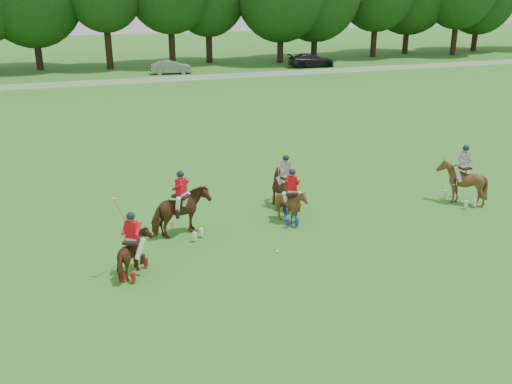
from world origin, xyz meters
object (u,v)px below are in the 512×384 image
object	(u,v)px
polo_red_c	(291,204)
car_mid	(171,67)
polo_red_b	(182,213)
polo_stripe_b	(461,182)
car_right	(311,60)
polo_stripe_a	(285,189)
polo_red_a	(134,253)
polo_ball	(277,251)

from	to	relation	value
polo_red_c	car_mid	bearing A→B (deg)	86.27
polo_red_b	polo_stripe_b	world-z (taller)	polo_stripe_b
car_right	polo_red_b	distance (m)	43.93
polo_stripe_a	polo_red_a	bearing A→B (deg)	-149.21
car_right	polo_stripe_a	bearing A→B (deg)	157.68
polo_stripe_a	polo_stripe_b	xyz separation A→B (m)	(6.98, -1.86, 0.13)
polo_red_a	car_mid	bearing A→B (deg)	77.98
polo_red_c	polo_stripe_a	world-z (taller)	polo_stripe_a
polo_red_c	polo_stripe_a	xyz separation A→B (m)	(0.35, 1.56, 0.03)
car_right	polo_red_a	xyz separation A→B (m)	(-23.67, -40.61, 0.03)
polo_stripe_a	polo_ball	xyz separation A→B (m)	(-1.75, -3.80, -0.74)
car_right	polo_stripe_b	bearing A→B (deg)	167.95
polo_red_b	car_mid	bearing A→B (deg)	80.15
polo_red_c	polo_stripe_b	bearing A→B (deg)	-2.41
polo_red_c	polo_stripe_a	bearing A→B (deg)	77.30
car_right	polo_red_b	world-z (taller)	polo_red_b
polo_red_b	polo_stripe_b	xyz separation A→B (m)	(11.47, -0.39, 0.01)
car_mid	car_right	bearing A→B (deg)	-84.84
polo_ball	car_mid	bearing A→B (deg)	84.52
car_right	polo_stripe_b	xyz separation A→B (m)	(-10.19, -38.60, 0.19)
polo_red_a	car_right	bearing A→B (deg)	59.76
polo_red_b	polo_ball	size ratio (longest dim) A/B	27.36
polo_red_b	polo_stripe_a	bearing A→B (deg)	18.19
polo_red_a	polo_stripe_a	size ratio (longest dim) A/B	1.21
car_mid	car_right	size ratio (longest dim) A/B	0.80
car_mid	polo_red_c	xyz separation A→B (m)	(-2.50, -38.29, 0.10)
polo_stripe_a	polo_red_b	bearing A→B (deg)	-161.81
car_right	polo_stripe_b	size ratio (longest dim) A/B	2.00
polo_stripe_a	polo_stripe_b	distance (m)	7.23
polo_red_a	polo_red_c	bearing A→B (deg)	20.65
polo_stripe_b	polo_red_b	bearing A→B (deg)	178.06
polo_red_b	polo_stripe_b	distance (m)	11.48
car_right	polo_red_c	world-z (taller)	polo_red_c
car_right	polo_ball	size ratio (longest dim) A/B	54.91
car_mid	polo_ball	world-z (taller)	car_mid
polo_ball	polo_red_a	bearing A→B (deg)	-179.19
polo_red_a	polo_stripe_b	world-z (taller)	polo_red_a
polo_stripe_a	polo_ball	size ratio (longest dim) A/B	24.39
polo_red_c	polo_stripe_b	xyz separation A→B (m)	(7.33, -0.31, 0.16)
polo_red_a	polo_red_c	world-z (taller)	polo_red_a
polo_red_a	polo_stripe_b	size ratio (longest dim) A/B	1.07
polo_red_a	polo_stripe_a	xyz separation A→B (m)	(6.50, 3.87, 0.04)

